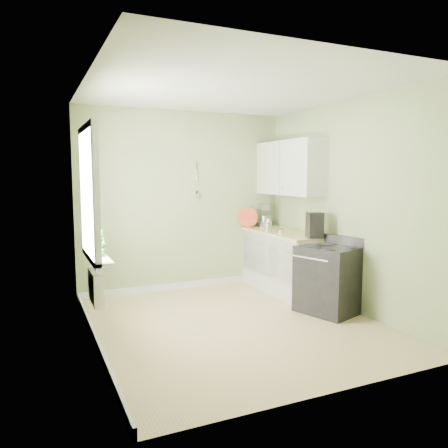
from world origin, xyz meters
name	(u,v)px	position (x,y,z in m)	size (l,w,h in m)	color
floor	(235,325)	(0.00, 0.00, -0.01)	(3.20, 3.60, 0.02)	tan
ceiling	(236,88)	(0.00, 0.00, 2.71)	(3.20, 3.60, 0.02)	white
wall_back	(184,201)	(0.00, 1.81, 1.35)	(3.20, 0.02, 2.70)	#97A771
wall_left	(89,215)	(-1.61, 0.00, 1.35)	(0.02, 3.60, 2.70)	#97A771
wall_right	(347,206)	(1.61, 0.00, 1.35)	(0.02, 3.60, 2.70)	#97A771
base_cabinets	(284,263)	(1.30, 1.00, 0.43)	(0.60, 1.60, 0.87)	white
countertop	(284,233)	(1.29, 1.00, 0.89)	(0.64, 1.60, 0.04)	#D7C083
upper_cabinets	(289,168)	(1.43, 1.10, 1.85)	(0.35, 1.40, 0.80)	white
window	(88,194)	(-1.58, 0.30, 1.55)	(0.06, 1.14, 1.44)	white
window_sill	(97,256)	(-1.51, 0.30, 0.88)	(0.18, 1.14, 0.04)	white
radiator	(96,287)	(-1.54, 0.25, 0.55)	(0.12, 0.50, 0.35)	white
wall_utensils	(197,187)	(0.20, 1.78, 1.56)	(0.02, 0.14, 0.58)	#D7C083
stove	(328,279)	(1.28, -0.08, 0.43)	(0.80, 0.84, 0.97)	black
stand_mixer	(263,215)	(1.34, 1.74, 1.09)	(0.27, 0.37, 0.41)	#B2B2B7
kettle	(268,225)	(1.05, 1.07, 1.01)	(0.19, 0.11, 0.19)	silver
coffee_maker	(314,226)	(1.32, 0.30, 1.07)	(0.26, 0.27, 0.34)	black
red_tray	(248,217)	(1.05, 1.72, 1.07)	(0.32, 0.32, 0.02)	#C9482A
jar	(281,231)	(1.10, 0.79, 0.95)	(0.07, 0.07, 0.08)	beige
plant_a	(100,244)	(-1.50, 0.12, 1.04)	(0.15, 0.10, 0.28)	#317028
plant_b	(98,242)	(-1.50, 0.24, 1.04)	(0.16, 0.13, 0.28)	#317028
plant_c	(93,235)	(-1.50, 0.65, 1.06)	(0.18, 0.18, 0.31)	#317028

